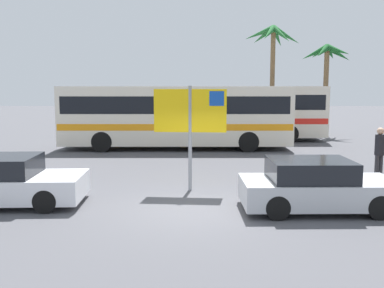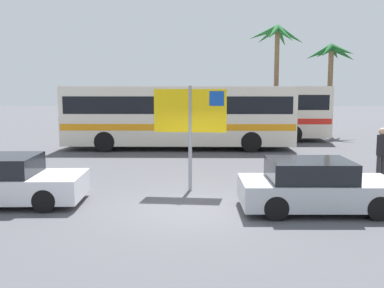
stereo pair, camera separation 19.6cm
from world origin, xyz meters
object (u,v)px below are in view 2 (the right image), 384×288
bus_front_coach (179,114)px  car_silver (316,187)px  bus_rear_coach (229,110)px  pedestrian_by_bus (381,150)px  car_white (3,181)px  ferry_sign (192,115)px

bus_front_coach → car_silver: 12.07m
bus_rear_coach → pedestrian_by_bus: (4.37, -11.32, -0.71)m
bus_rear_coach → car_silver: bearing=-85.3°
car_white → car_silver: (8.30, -0.55, -0.00)m
bus_rear_coach → car_silver: (1.23, -14.98, -1.15)m
pedestrian_by_bus → ferry_sign: bearing=-97.9°
bus_front_coach → car_white: (-4.29, -10.77, -1.15)m
bus_front_coach → pedestrian_by_bus: bearing=-47.0°
bus_rear_coach → ferry_sign: 12.91m
bus_rear_coach → ferry_sign: bearing=-98.8°
bus_front_coach → car_white: bearing=-111.7°
car_silver → bus_front_coach: bearing=108.7°
ferry_sign → car_silver: ferry_sign is taller
ferry_sign → pedestrian_by_bus: bearing=17.4°
ferry_sign → bus_front_coach: bearing=99.7°
bus_rear_coach → car_white: bus_rear_coach is taller
bus_front_coach → bus_rear_coach: (2.78, 3.65, 0.00)m
ferry_sign → bus_rear_coach: bearing=85.9°
car_silver → pedestrian_by_bus: bearing=48.6°
car_silver → pedestrian_by_bus: pedestrian_by_bus is taller
bus_rear_coach → ferry_sign: ferry_sign is taller
car_white → pedestrian_by_bus: 11.86m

